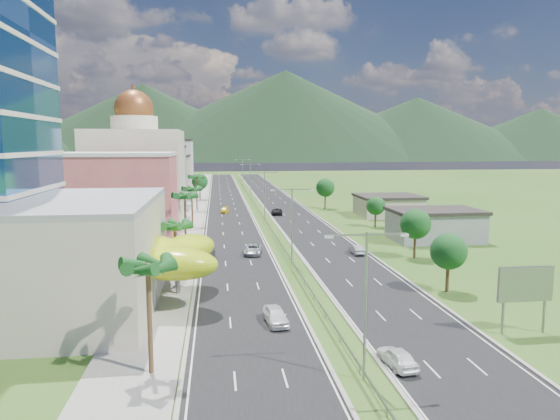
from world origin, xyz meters
name	(u,v)px	position (x,y,z in m)	size (l,w,h in m)	color
ground	(304,285)	(0.00, 0.00, 0.00)	(500.00, 500.00, 0.00)	#2D5119
road_left	(227,201)	(-7.50, 90.00, 0.02)	(11.00, 260.00, 0.04)	black
road_right	(277,201)	(7.50, 90.00, 0.02)	(11.00, 260.00, 0.04)	black
sidewalk_left	(195,202)	(-17.00, 90.00, 0.06)	(7.00, 260.00, 0.12)	gray
median_guardrail	(257,206)	(0.00, 71.99, 0.62)	(0.10, 216.06, 0.76)	gray
streetlight_median_a	(366,291)	(0.00, -25.00, 6.75)	(6.04, 0.25, 11.00)	gray
streetlight_median_b	(292,218)	(0.00, 10.00, 6.75)	(6.04, 0.25, 11.00)	gray
streetlight_median_c	(265,191)	(0.00, 50.00, 6.75)	(6.04, 0.25, 11.00)	gray
streetlight_median_d	(251,177)	(0.00, 95.00, 6.75)	(6.04, 0.25, 11.00)	gray
streetlight_median_e	(243,170)	(0.00, 140.00, 6.75)	(6.04, 0.25, 11.00)	gray
mall_podium	(3,260)	(-32.00, -6.00, 5.50)	(30.00, 24.00, 11.00)	#B1A892
lime_canopy	(129,257)	(-20.00, -4.00, 4.99)	(18.00, 15.00, 7.40)	#AAC513
pink_shophouse	(117,198)	(-28.00, 32.00, 7.50)	(20.00, 15.00, 15.00)	#C5515A
domed_building	(136,170)	(-28.00, 55.00, 11.35)	(20.00, 20.00, 28.70)	beige
midrise_grey	(155,177)	(-27.00, 80.00, 8.00)	(16.00, 15.00, 16.00)	gray
midrise_beige	(164,177)	(-27.00, 102.00, 6.50)	(16.00, 15.00, 13.00)	#B1A892
midrise_white	(170,166)	(-27.00, 125.00, 9.00)	(16.00, 15.00, 18.00)	silver
billboard	(525,286)	(17.00, -18.00, 4.42)	(5.20, 0.35, 6.20)	gray
shed_near	(435,226)	(28.00, 25.00, 2.50)	(15.00, 10.00, 5.00)	gray
shed_far	(388,207)	(30.00, 55.00, 2.20)	(14.00, 12.00, 4.40)	#B1A892
palm_tree_a	(148,270)	(-15.50, -22.00, 8.02)	(3.60, 3.60, 9.10)	#47301C
palm_tree_b	(175,228)	(-15.50, 2.00, 7.06)	(3.60, 3.60, 8.10)	#47301C
palm_tree_c	(185,198)	(-15.50, 22.00, 8.50)	(3.60, 3.60, 9.60)	#47301C
palm_tree_d	(192,191)	(-15.50, 45.00, 7.54)	(3.60, 3.60, 8.60)	#47301C
palm_tree_e	(196,178)	(-15.50, 70.00, 8.31)	(3.60, 3.60, 9.40)	#47301C
leafy_tree_lfar	(200,182)	(-15.50, 95.00, 5.58)	(4.90, 4.90, 8.05)	#47301C
leafy_tree_ra	(449,252)	(16.00, -5.00, 4.78)	(4.20, 4.20, 6.90)	#47301C
leafy_tree_rb	(416,224)	(19.00, 12.00, 5.18)	(4.55, 4.55, 7.47)	#47301C
leafy_tree_rc	(376,206)	(22.00, 40.00, 4.37)	(3.85, 3.85, 6.33)	#47301C
leafy_tree_rd	(325,188)	(18.00, 70.00, 5.58)	(4.90, 4.90, 8.05)	#47301C
mountain_ridge	(285,160)	(60.00, 450.00, 0.00)	(860.00, 140.00, 90.00)	black
car_white_near_left	(276,315)	(-5.04, -12.84, 0.85)	(1.91, 4.74, 1.62)	white
car_dark_left	(210,256)	(-11.57, 13.92, 0.81)	(1.62, 4.65, 1.53)	black
car_silver_mid_left	(253,249)	(-4.99, 17.47, 0.80)	(2.53, 5.50, 1.53)	#A3A6AB
car_yellow_far_left	(225,210)	(-8.51, 64.87, 0.72)	(1.91, 4.70, 1.36)	gold
car_white_near_right	(397,357)	(3.20, -23.17, 0.78)	(1.75, 4.36, 1.49)	white
car_silver_right	(357,249)	(11.08, 15.69, 0.74)	(1.49, 4.26, 1.40)	#929599
car_dark_far_right	(277,211)	(3.97, 60.37, 0.81)	(2.57, 5.57, 1.55)	black
motorcycle	(204,268)	(-12.30, 7.38, 0.66)	(0.58, 1.93, 1.24)	black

